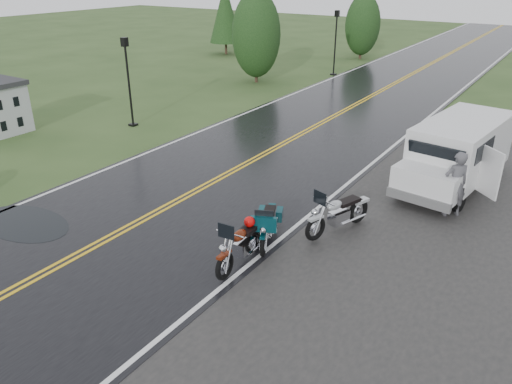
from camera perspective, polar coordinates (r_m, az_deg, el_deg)
ground at (r=14.16m, az=-14.09°, el=-3.92°), size 120.00×120.00×0.00m
road at (r=21.55m, az=5.46°, el=6.73°), size 8.00×100.00×0.04m
motorcycle_red at (r=11.21m, az=-3.65°, el=-7.29°), size 0.97×2.30×1.33m
motorcycle_teal at (r=12.09m, az=0.83°, el=-5.08°), size 1.49×2.14×1.19m
motorcycle_silver at (r=12.80m, az=6.85°, el=-3.11°), size 1.50×2.41×1.34m
van_white at (r=15.82m, az=16.85°, el=3.15°), size 2.73×5.72×2.16m
person_at_van at (r=15.01m, az=21.79°, el=0.74°), size 0.83×0.81×1.92m
lamp_post_near_left at (r=22.74m, az=-14.34°, el=12.02°), size 0.33×0.33×3.86m
lamp_post_far_left at (r=33.54m, az=9.05°, el=16.46°), size 0.35×0.35×4.04m
tree_left_mid at (r=30.95m, az=0.03°, el=16.54°), size 2.90×2.90×4.52m
tree_left_far at (r=40.13m, az=12.03°, el=17.50°), size 2.60×2.60×4.00m
pine_left_far at (r=41.46m, az=-3.52°, el=19.07°), size 2.54×2.54×5.29m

